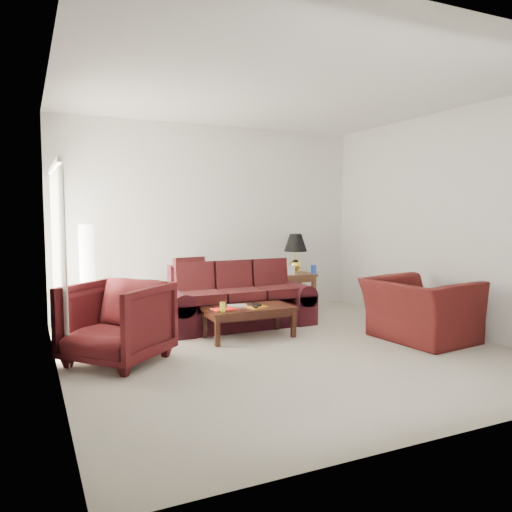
# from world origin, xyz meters

# --- Properties ---
(floor) EXTENTS (5.00, 5.00, 0.00)m
(floor) POSITION_xyz_m (0.00, 0.00, 0.00)
(floor) COLOR beige
(floor) RESTS_ON ground
(blinds) EXTENTS (0.10, 2.00, 2.16)m
(blinds) POSITION_xyz_m (-2.42, 1.30, 1.08)
(blinds) COLOR silver
(blinds) RESTS_ON ground
(sofa) EXTENTS (2.14, 0.94, 0.87)m
(sofa) POSITION_xyz_m (-0.03, 1.39, 0.44)
(sofa) COLOR black
(sofa) RESTS_ON ground
(throw_pillow) EXTENTS (0.49, 0.27, 0.48)m
(throw_pillow) POSITION_xyz_m (-0.54, 2.03, 0.72)
(throw_pillow) COLOR black
(throw_pillow) RESTS_ON sofa
(end_table) EXTENTS (0.57, 0.57, 0.62)m
(end_table) POSITION_xyz_m (1.27, 2.07, 0.31)
(end_table) COLOR #58311E
(end_table) RESTS_ON ground
(table_lamp) EXTENTS (0.49, 0.49, 0.65)m
(table_lamp) POSITION_xyz_m (1.32, 2.13, 0.94)
(table_lamp) COLOR gold
(table_lamp) RESTS_ON end_table
(clock) EXTENTS (0.16, 0.09, 0.15)m
(clock) POSITION_xyz_m (1.11, 1.93, 0.69)
(clock) COLOR silver
(clock) RESTS_ON end_table
(blue_canister) EXTENTS (0.10, 0.10, 0.14)m
(blue_canister) POSITION_xyz_m (1.52, 1.88, 0.69)
(blue_canister) COLOR #1C3EB6
(blue_canister) RESTS_ON end_table
(picture_frame) EXTENTS (0.16, 0.19, 0.06)m
(picture_frame) POSITION_xyz_m (1.09, 2.24, 0.70)
(picture_frame) COLOR white
(picture_frame) RESTS_ON end_table
(floor_lamp) EXTENTS (0.27, 0.27, 1.48)m
(floor_lamp) POSITION_xyz_m (-1.99, 2.08, 0.74)
(floor_lamp) COLOR white
(floor_lamp) RESTS_ON ground
(armchair_left) EXTENTS (1.35, 1.35, 0.88)m
(armchair_left) POSITION_xyz_m (-1.89, 0.34, 0.44)
(armchair_left) COLOR #3B0D0F
(armchair_left) RESTS_ON ground
(armchair_right) EXTENTS (1.19, 1.32, 0.78)m
(armchair_right) POSITION_xyz_m (1.76, -0.31, 0.39)
(armchair_right) COLOR #3B0E0D
(armchair_right) RESTS_ON ground
(coffee_table) EXTENTS (1.18, 0.64, 0.40)m
(coffee_table) POSITION_xyz_m (-0.16, 0.73, 0.20)
(coffee_table) COLOR black
(coffee_table) RESTS_ON ground
(magazine_red) EXTENTS (0.30, 0.23, 0.02)m
(magazine_red) POSITION_xyz_m (-0.51, 0.69, 0.41)
(magazine_red) COLOR red
(magazine_red) RESTS_ON coffee_table
(magazine_white) EXTENTS (0.30, 0.25, 0.01)m
(magazine_white) POSITION_xyz_m (-0.28, 0.84, 0.41)
(magazine_white) COLOR beige
(magazine_white) RESTS_ON coffee_table
(magazine_orange) EXTENTS (0.30, 0.26, 0.01)m
(magazine_orange) POSITION_xyz_m (-0.08, 0.66, 0.41)
(magazine_orange) COLOR orange
(magazine_orange) RESTS_ON coffee_table
(remote_a) EXTENTS (0.07, 0.16, 0.02)m
(remote_a) POSITION_xyz_m (-0.13, 0.60, 0.43)
(remote_a) COLOR black
(remote_a) RESTS_ON coffee_table
(remote_b) EXTENTS (0.06, 0.19, 0.02)m
(remote_b) POSITION_xyz_m (-0.05, 0.72, 0.43)
(remote_b) COLOR black
(remote_b) RESTS_ON coffee_table
(yellow_glass) EXTENTS (0.08, 0.08, 0.12)m
(yellow_glass) POSITION_xyz_m (-0.58, 0.58, 0.46)
(yellow_glass) COLOR #F3F436
(yellow_glass) RESTS_ON coffee_table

